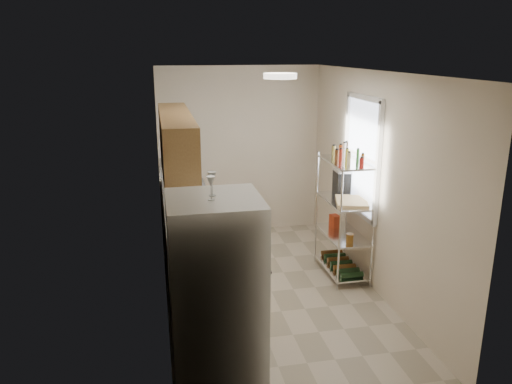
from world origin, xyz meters
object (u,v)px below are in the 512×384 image
at_px(rice_cooker, 191,204).
at_px(espresso_machine, 342,181).
at_px(refrigerator, 216,302).
at_px(frying_pan_large, 179,202).
at_px(cutting_board, 352,201).

height_order(rice_cooker, espresso_machine, espresso_machine).
height_order(refrigerator, rice_cooker, refrigerator).
bearing_deg(espresso_machine, frying_pan_large, 176.03).
distance_m(rice_cooker, frying_pan_large, 0.41).
xyz_separation_m(rice_cooker, frying_pan_large, (-0.13, 0.38, -0.08)).
bearing_deg(frying_pan_large, cutting_board, -7.34).
bearing_deg(frying_pan_large, espresso_machine, 4.00).
xyz_separation_m(rice_cooker, espresso_machine, (1.97, 0.07, 0.17)).
bearing_deg(frying_pan_large, rice_cooker, -58.42).
height_order(refrigerator, cutting_board, refrigerator).
bearing_deg(refrigerator, rice_cooker, 90.61).
bearing_deg(espresso_machine, refrigerator, -125.17).
distance_m(frying_pan_large, cutting_board, 2.21).
relative_size(rice_cooker, espresso_machine, 0.80).
bearing_deg(refrigerator, cutting_board, 44.98).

